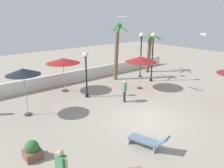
# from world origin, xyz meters

# --- Properties ---
(ground_plane) EXTENTS (56.00, 56.00, 0.00)m
(ground_plane) POSITION_xyz_m (0.00, 0.00, 0.00)
(ground_plane) COLOR #9E9384
(boundary_wall) EXTENTS (25.20, 0.30, 1.04)m
(boundary_wall) POSITION_xyz_m (0.00, 9.37, 0.52)
(boundary_wall) COLOR silver
(boundary_wall) RESTS_ON ground_plane
(patio_umbrella_1) EXTENTS (2.01, 2.01, 3.00)m
(patio_umbrella_1) POSITION_xyz_m (-5.19, 5.12, 2.72)
(patio_umbrella_1) COLOR #333338
(patio_umbrella_1) RESTS_ON ground_plane
(patio_umbrella_2) EXTENTS (2.55, 2.55, 2.76)m
(patio_umbrella_2) POSITION_xyz_m (3.83, 4.25, 2.47)
(patio_umbrella_2) COLOR #333338
(patio_umbrella_2) RESTS_ON ground_plane
(patio_umbrella_3) EXTENTS (2.64, 2.64, 2.74)m
(patio_umbrella_3) POSITION_xyz_m (-1.29, 7.66, 2.48)
(patio_umbrella_3) COLOR #333338
(patio_umbrella_3) RESTS_ON ground_plane
(palm_tree_0) EXTENTS (2.73, 2.76, 4.16)m
(palm_tree_0) POSITION_xyz_m (8.77, 7.60, 2.63)
(palm_tree_0) COLOR brown
(palm_tree_0) RESTS_ON ground_plane
(palm_tree_1) EXTENTS (2.13, 2.29, 5.23)m
(palm_tree_1) POSITION_xyz_m (4.24, 7.63, 3.17)
(palm_tree_1) COLOR brown
(palm_tree_1) RESTS_ON ground_plane
(lamp_post_0) EXTENTS (0.37, 0.37, 3.39)m
(lamp_post_0) POSITION_xyz_m (-0.67, 5.40, 2.13)
(lamp_post_0) COLOR black
(lamp_post_0) RESTS_ON ground_plane
(lamp_post_1) EXTENTS (0.43, 0.43, 4.30)m
(lamp_post_1) POSITION_xyz_m (6.41, 6.65, 2.87)
(lamp_post_1) COLOR black
(lamp_post_1) RESTS_ON ground_plane
(lamp_post_2) EXTENTS (0.43, 0.43, 4.42)m
(lamp_post_2) POSITION_xyz_m (6.22, 5.08, 2.97)
(lamp_post_2) COLOR black
(lamp_post_2) RESTS_ON ground_plane
(lounge_chair_1) EXTENTS (1.04, 1.97, 0.84)m
(lounge_chair_1) POSITION_xyz_m (-2.21, -1.99, 0.39)
(lounge_chair_1) COLOR #B7B7BC
(lounge_chair_1) RESTS_ON ground_plane
(guest_1) EXTENTS (0.34, 0.54, 1.69)m
(guest_1) POSITION_xyz_m (-6.51, -1.85, 1.02)
(guest_1) COLOR #D8333F
(guest_1) RESTS_ON ground_plane
(guest_2) EXTENTS (0.48, 0.40, 1.57)m
(guest_2) POSITION_xyz_m (0.85, 2.92, 0.95)
(guest_2) COLOR #26262D
(guest_2) RESTS_ON ground_plane
(seagull_0) EXTENTS (1.07, 0.91, 0.15)m
(seagull_0) POSITION_xyz_m (3.55, -0.94, 4.80)
(seagull_0) COLOR white
(seagull_1) EXTENTS (0.38, 1.38, 0.14)m
(seagull_1) POSITION_xyz_m (2.12, 4.63, 5.76)
(seagull_1) COLOR white
(planter) EXTENTS (0.70, 0.70, 0.85)m
(planter) POSITION_xyz_m (-6.61, 0.69, 0.38)
(planter) COLOR brown
(planter) RESTS_ON ground_plane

